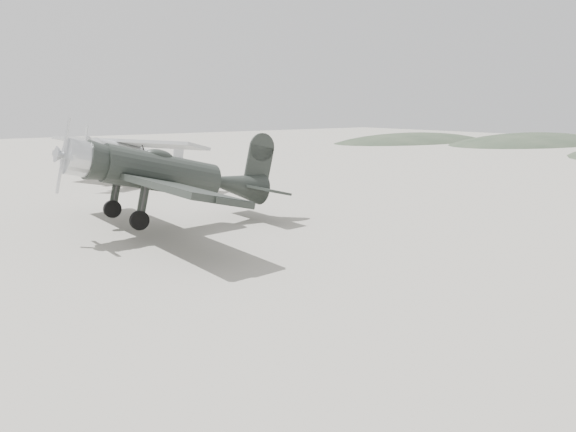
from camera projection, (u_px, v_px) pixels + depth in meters
name	position (u px, v px, depth m)	size (l,w,h in m)	color
ground	(335.00, 272.00, 16.82)	(160.00, 160.00, 0.00)	gray
hill_east_north	(533.00, 143.00, 74.18)	(36.00, 18.00, 6.00)	#2D3A2A
hill_northeast	(412.00, 141.00, 77.68)	(32.00, 16.00, 5.20)	#2D3A2A
lowwing_monoplane	(171.00, 175.00, 22.26)	(9.09, 12.59, 4.09)	black
highwing_monoplane	(134.00, 151.00, 35.08)	(8.50, 11.49, 3.32)	#ABAEB0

